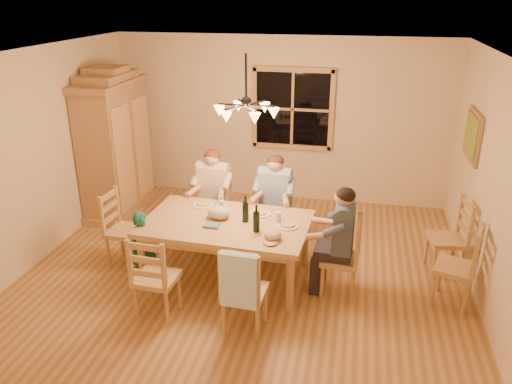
% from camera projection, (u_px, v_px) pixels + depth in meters
% --- Properties ---
extents(floor, '(5.50, 5.50, 0.00)m').
position_uv_depth(floor, '(247.00, 268.00, 6.45)').
color(floor, olive).
rests_on(floor, ground).
extents(ceiling, '(5.50, 5.00, 0.02)m').
position_uv_depth(ceiling, '(246.00, 53.00, 5.43)').
color(ceiling, white).
rests_on(ceiling, wall_back).
extents(wall_back, '(5.50, 0.02, 2.70)m').
position_uv_depth(wall_back, '(280.00, 120.00, 8.21)').
color(wall_back, beige).
rests_on(wall_back, floor).
extents(wall_left, '(0.02, 5.00, 2.70)m').
position_uv_depth(wall_left, '(40.00, 155.00, 6.47)').
color(wall_left, beige).
rests_on(wall_left, floor).
extents(wall_right, '(0.02, 5.00, 2.70)m').
position_uv_depth(wall_right, '(493.00, 187.00, 5.42)').
color(wall_right, beige).
rests_on(wall_right, floor).
extents(window, '(1.30, 0.06, 1.30)m').
position_uv_depth(window, '(293.00, 109.00, 8.06)').
color(window, black).
rests_on(window, wall_back).
extents(painting, '(0.06, 0.78, 0.64)m').
position_uv_depth(painting, '(472.00, 136.00, 6.42)').
color(painting, olive).
rests_on(painting, wall_right).
extents(chandelier, '(0.77, 0.68, 0.71)m').
position_uv_depth(chandelier, '(246.00, 110.00, 5.67)').
color(chandelier, black).
rests_on(chandelier, ceiling).
extents(armoire, '(0.66, 1.40, 2.30)m').
position_uv_depth(armoire, '(115.00, 148.00, 7.77)').
color(armoire, olive).
rests_on(armoire, floor).
extents(dining_table, '(2.04, 1.31, 0.76)m').
position_uv_depth(dining_table, '(226.00, 229.00, 6.03)').
color(dining_table, '#A8844B').
rests_on(dining_table, floor).
extents(chair_far_left, '(0.46, 0.44, 0.99)m').
position_uv_depth(chair_far_left, '(214.00, 219.00, 7.12)').
color(chair_far_left, tan).
rests_on(chair_far_left, floor).
extents(chair_far_right, '(0.46, 0.44, 0.99)m').
position_uv_depth(chair_far_right, '(274.00, 226.00, 6.91)').
color(chair_far_right, tan).
rests_on(chair_far_right, floor).
extents(chair_near_left, '(0.46, 0.44, 0.99)m').
position_uv_depth(chair_near_left, '(158.00, 290.00, 5.44)').
color(chair_near_left, tan).
rests_on(chair_near_left, floor).
extents(chair_near_right, '(0.46, 0.44, 0.99)m').
position_uv_depth(chair_near_right, '(245.00, 304.00, 5.21)').
color(chair_near_right, tan).
rests_on(chair_near_right, floor).
extents(chair_end_left, '(0.44, 0.46, 0.99)m').
position_uv_depth(chair_end_left, '(126.00, 242.00, 6.49)').
color(chair_end_left, tan).
rests_on(chair_end_left, floor).
extents(chair_end_right, '(0.44, 0.46, 0.99)m').
position_uv_depth(chair_end_right, '(339.00, 270.00, 5.84)').
color(chair_end_right, tan).
rests_on(chair_end_right, floor).
extents(adult_woman, '(0.41, 0.44, 0.87)m').
position_uv_depth(adult_woman, '(213.00, 184.00, 6.92)').
color(adult_woman, beige).
rests_on(adult_woman, floor).
extents(adult_plaid_man, '(0.41, 0.44, 0.87)m').
position_uv_depth(adult_plaid_man, '(275.00, 190.00, 6.71)').
color(adult_plaid_man, teal).
rests_on(adult_plaid_man, floor).
extents(adult_slate_man, '(0.44, 0.41, 0.87)m').
position_uv_depth(adult_slate_man, '(342.00, 228.00, 5.64)').
color(adult_slate_man, '#415268').
rests_on(adult_slate_man, floor).
extents(towel, '(0.38, 0.12, 0.58)m').
position_uv_depth(towel, '(239.00, 280.00, 4.89)').
color(towel, '#B5E5F5').
rests_on(towel, chair_near_right).
extents(wine_bottle_a, '(0.08, 0.08, 0.33)m').
position_uv_depth(wine_bottle_a, '(245.00, 209.00, 5.94)').
color(wine_bottle_a, black).
rests_on(wine_bottle_a, dining_table).
extents(wine_bottle_b, '(0.08, 0.08, 0.33)m').
position_uv_depth(wine_bottle_b, '(256.00, 218.00, 5.69)').
color(wine_bottle_b, black).
rests_on(wine_bottle_b, dining_table).
extents(plate_woman, '(0.26, 0.26, 0.02)m').
position_uv_depth(plate_woman, '(203.00, 205.00, 6.43)').
color(plate_woman, white).
rests_on(plate_woman, dining_table).
extents(plate_plaid, '(0.26, 0.26, 0.02)m').
position_uv_depth(plate_plaid, '(260.00, 214.00, 6.18)').
color(plate_plaid, white).
rests_on(plate_plaid, dining_table).
extents(plate_slate, '(0.26, 0.26, 0.02)m').
position_uv_depth(plate_slate, '(287.00, 226.00, 5.86)').
color(plate_slate, white).
rests_on(plate_slate, dining_table).
extents(wine_glass_a, '(0.06, 0.06, 0.14)m').
position_uv_depth(wine_glass_a, '(222.00, 206.00, 6.25)').
color(wine_glass_a, silver).
rests_on(wine_glass_a, dining_table).
extents(wine_glass_b, '(0.06, 0.06, 0.14)m').
position_uv_depth(wine_glass_b, '(279.00, 218.00, 5.92)').
color(wine_glass_b, silver).
rests_on(wine_glass_b, dining_table).
extents(cap, '(0.20, 0.20, 0.11)m').
position_uv_depth(cap, '(273.00, 235.00, 5.54)').
color(cap, tan).
rests_on(cap, dining_table).
extents(napkin, '(0.19, 0.15, 0.03)m').
position_uv_depth(napkin, '(212.00, 225.00, 5.86)').
color(napkin, slate).
rests_on(napkin, dining_table).
extents(cloth_bundle, '(0.28, 0.22, 0.15)m').
position_uv_depth(cloth_bundle, '(219.00, 213.00, 6.04)').
color(cloth_bundle, tan).
rests_on(cloth_bundle, dining_table).
extents(child, '(0.38, 0.40, 0.92)m').
position_uv_depth(child, '(144.00, 248.00, 6.00)').
color(child, '#18705D').
rests_on(child, floor).
extents(chair_spare_front, '(0.54, 0.55, 0.99)m').
position_uv_depth(chair_spare_front, '(453.00, 280.00, 5.64)').
color(chair_spare_front, tan).
rests_on(chair_spare_front, floor).
extents(chair_spare_back, '(0.49, 0.50, 0.99)m').
position_uv_depth(chair_spare_back, '(445.00, 250.00, 6.27)').
color(chair_spare_back, tan).
rests_on(chair_spare_back, floor).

